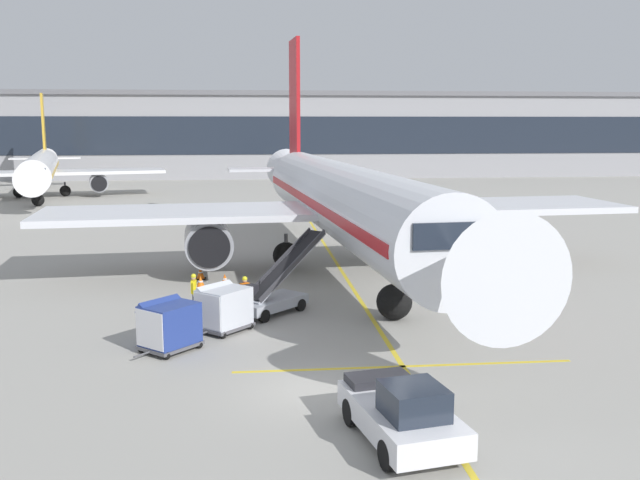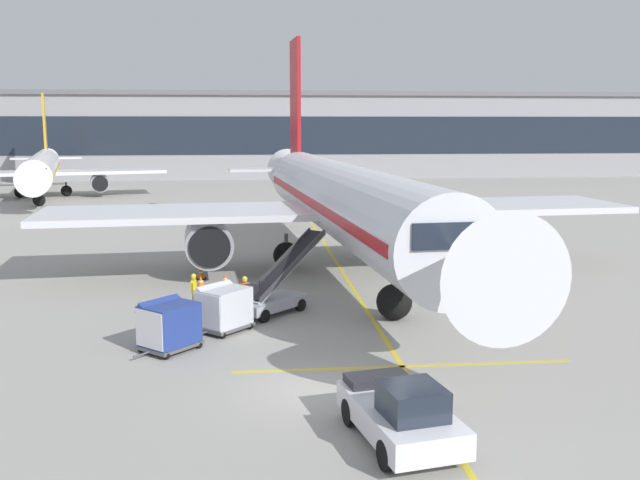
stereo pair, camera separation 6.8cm
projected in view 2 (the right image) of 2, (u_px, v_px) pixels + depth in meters
The scene contains 15 objects.
ground_plane at pixel (310, 389), 22.61m from camera, with size 600.00×600.00×0.00m, color #9E9B93.
parked_airplane at pixel (342, 201), 40.38m from camera, with size 33.66×44.04×14.89m.
belt_loader at pixel (273, 292), 31.60m from camera, with size 4.47×4.49×3.46m.
baggage_cart_lead at pixel (223, 307), 28.80m from camera, with size 2.53×2.56×1.91m.
baggage_cart_second at pixel (168, 324), 26.34m from camera, with size 2.53×2.56×1.91m.
pushback_tug at pixel (401, 413), 18.71m from camera, with size 2.90×4.72×1.83m.
ground_crew_by_loader at pixel (245, 293), 31.21m from camera, with size 0.49×0.41×1.74m.
ground_crew_by_carts at pixel (194, 290), 31.75m from camera, with size 0.25×0.57×1.74m.
safety_cone_engine_keepout at pixel (225, 280), 36.97m from camera, with size 0.54×0.54×0.62m.
safety_cone_wingtip at pixel (201, 273), 38.50m from camera, with size 0.56×0.56×0.64m.
safety_cone_nose_mark at pixel (201, 282), 36.23m from camera, with size 0.60×0.60×0.68m.
apron_guidance_line_lead_in at pixel (343, 272), 40.30m from camera, with size 0.20×110.00×0.01m.
apron_guidance_line_stop_bar at pixel (404, 366), 24.72m from camera, with size 12.00×0.20×0.01m.
terminal_building at pixel (285, 135), 113.31m from camera, with size 145.96×15.82×13.10m.
distant_airplane at pixel (42, 169), 79.95m from camera, with size 27.69×35.55×12.13m.
Camera 2 is at (-1.81, -21.45, 8.39)m, focal length 39.85 mm.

